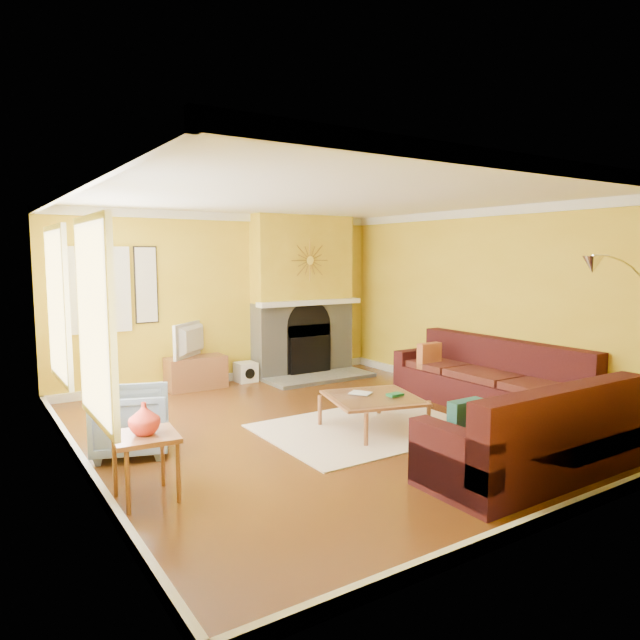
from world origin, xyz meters
TOP-DOWN VIEW (x-y plane):
  - floor at (0.00, 0.00)m, footprint 5.50×6.00m
  - ceiling at (0.00, 0.00)m, footprint 5.50×6.00m
  - wall_back at (0.00, 3.01)m, footprint 5.50×0.02m
  - wall_front at (0.00, -3.01)m, footprint 5.50×0.02m
  - wall_left at (-2.76, 0.00)m, footprint 0.02×6.00m
  - wall_right at (2.76, 0.00)m, footprint 0.02×6.00m
  - baseboard at (0.00, 0.00)m, footprint 5.50×6.00m
  - crown_molding at (0.00, 0.00)m, footprint 5.50×6.00m
  - window_left_near at (-2.72, 1.30)m, footprint 0.06×1.22m
  - window_left_far at (-2.72, -0.60)m, footprint 0.06×1.22m
  - window_back at (-1.90, 2.96)m, footprint 0.82×0.06m
  - wall_art at (-1.25, 2.97)m, footprint 0.34×0.04m
  - fireplace at (1.35, 2.80)m, footprint 1.80×0.40m
  - mantel at (1.35, 2.56)m, footprint 1.92×0.22m
  - hearth at (1.35, 2.25)m, footprint 1.80×0.70m
  - sunburst at (1.35, 2.57)m, footprint 0.70×0.04m
  - rug at (0.35, -0.30)m, footprint 2.40×1.80m
  - sectional_sofa at (1.20, -0.85)m, footprint 3.10×3.70m
  - coffee_table at (0.40, -0.35)m, footprint 1.24×1.24m
  - media_console at (-0.60, 2.75)m, footprint 0.90×0.41m
  - tv at (-0.60, 2.75)m, footprint 0.77×0.70m
  - subwoofer at (0.25, 2.78)m, footprint 0.31×0.31m
  - armchair at (-2.20, 0.35)m, footprint 0.95×0.94m
  - side_table at (-2.40, -0.85)m, footprint 0.56×0.56m
  - vase at (-2.40, -0.85)m, footprint 0.28×0.28m
  - book at (0.25, -0.25)m, footprint 0.28×0.30m
  - arc_lamp at (1.75, -2.55)m, footprint 1.30×0.36m

SIDE VIEW (x-z plane):
  - floor at x=0.00m, z-range -0.02..0.00m
  - rug at x=0.35m, z-range 0.00..0.02m
  - hearth at x=1.35m, z-range 0.00..0.06m
  - baseboard at x=0.00m, z-range 0.00..0.12m
  - subwoofer at x=0.25m, z-range 0.00..0.31m
  - coffee_table at x=0.40m, z-range 0.00..0.40m
  - media_console at x=-0.60m, z-range 0.00..0.50m
  - side_table at x=-2.40m, z-range 0.00..0.56m
  - armchair at x=-2.20m, z-range 0.00..0.69m
  - book at x=0.25m, z-range 0.40..0.42m
  - sectional_sofa at x=1.20m, z-range 0.00..0.90m
  - vase at x=-2.40m, z-range 0.56..0.83m
  - tv at x=-0.60m, z-range 0.50..1.02m
  - arc_lamp at x=1.75m, z-range 0.00..2.02m
  - mantel at x=1.35m, z-range 1.21..1.29m
  - wall_back at x=0.00m, z-range 0.00..2.70m
  - wall_front at x=0.00m, z-range 0.00..2.70m
  - wall_left at x=-2.76m, z-range 0.00..2.70m
  - wall_right at x=2.76m, z-range 0.00..2.70m
  - fireplace at x=1.35m, z-range 0.00..2.70m
  - window_left_near at x=-2.72m, z-range 0.64..2.36m
  - window_left_far at x=-2.72m, z-range 0.64..2.36m
  - window_back at x=-1.90m, z-range 0.94..2.16m
  - wall_art at x=-1.25m, z-range 1.03..2.17m
  - sunburst at x=1.35m, z-range 1.60..2.30m
  - crown_molding at x=0.00m, z-range 2.58..2.70m
  - ceiling at x=0.00m, z-range 2.70..2.72m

